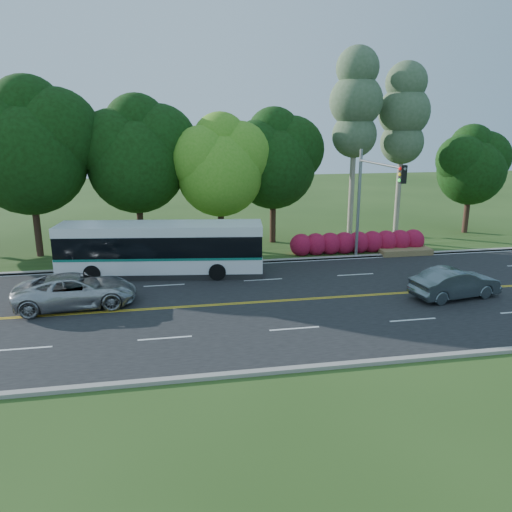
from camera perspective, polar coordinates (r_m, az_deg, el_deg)
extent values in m
plane|color=#284517|center=(25.04, 3.49, -5.11)|extent=(120.00, 120.00, 0.00)
cube|color=black|center=(25.04, 3.49, -5.09)|extent=(60.00, 14.00, 0.02)
cube|color=gray|center=(31.67, 0.42, -0.60)|extent=(60.00, 0.30, 0.15)
cube|color=gray|center=(18.73, 8.82, -12.29)|extent=(60.00, 0.30, 0.15)
cube|color=#284517|center=(33.43, -0.17, 0.20)|extent=(60.00, 4.00, 0.10)
cube|color=gold|center=(24.96, 3.54, -5.13)|extent=(57.00, 0.10, 0.00)
cube|color=gold|center=(25.11, 3.45, -5.01)|extent=(57.00, 0.10, 0.00)
cube|color=silver|center=(21.91, -25.09, -9.57)|extent=(2.20, 0.12, 0.00)
cube|color=silver|center=(21.14, -10.37, -9.22)|extent=(2.20, 0.12, 0.00)
cube|color=silver|center=(21.77, 4.41, -8.26)|extent=(2.20, 0.12, 0.00)
cube|color=silver|center=(23.70, 17.48, -6.96)|extent=(2.20, 0.12, 0.00)
cube|color=silver|center=(28.27, -21.68, -3.76)|extent=(2.20, 0.12, 0.00)
cube|color=silver|center=(27.68, -10.45, -3.31)|extent=(2.20, 0.12, 0.00)
cube|color=silver|center=(28.16, 0.81, -2.73)|extent=(2.20, 0.12, 0.00)
cube|color=silver|center=(29.68, 11.29, -2.09)|extent=(2.20, 0.12, 0.00)
cube|color=silver|center=(32.08, 20.48, -1.48)|extent=(2.20, 0.12, 0.00)
cube|color=silver|center=(31.40, 0.52, -0.84)|extent=(57.00, 0.12, 0.00)
cube|color=silver|center=(19.00, 8.51, -12.03)|extent=(57.00, 0.12, 0.00)
cylinder|color=black|center=(35.43, -23.71, 2.97)|extent=(0.44, 0.44, 3.96)
sphere|color=black|center=(34.87, -24.50, 10.21)|extent=(7.20, 7.20, 7.20)
sphere|color=black|center=(34.76, -21.99, 12.84)|extent=(5.76, 5.76, 5.76)
sphere|color=black|center=(35.00, -27.13, 12.01)|extent=(5.40, 5.40, 5.40)
sphere|color=black|center=(35.18, -24.67, 14.65)|extent=(4.68, 4.68, 4.68)
cylinder|color=black|center=(35.51, -13.07, 3.59)|extent=(0.44, 0.44, 3.60)
sphere|color=black|center=(34.96, -13.48, 10.20)|extent=(6.60, 6.60, 6.60)
sphere|color=black|center=(35.13, -11.11, 12.51)|extent=(5.28, 5.28, 5.28)
sphere|color=black|center=(34.78, -15.83, 11.94)|extent=(4.95, 4.95, 4.95)
sphere|color=black|center=(35.25, -13.53, 14.27)|extent=(4.29, 4.29, 4.29)
cylinder|color=black|center=(34.72, -4.01, 3.38)|extent=(0.44, 0.44, 3.24)
sphere|color=#428D1D|center=(34.17, -4.13, 9.39)|extent=(5.80, 5.80, 5.80)
sphere|color=#428D1D|center=(34.54, -2.03, 11.41)|extent=(4.64, 4.64, 4.64)
sphere|color=#428D1D|center=(33.78, -6.11, 11.00)|extent=(4.35, 4.35, 4.35)
sphere|color=#428D1D|center=(34.44, -4.10, 13.06)|extent=(3.77, 3.77, 3.77)
cylinder|color=black|center=(36.79, 1.93, 4.22)|extent=(0.44, 0.44, 3.42)
sphere|color=black|center=(36.27, 1.99, 10.14)|extent=(6.00, 6.00, 6.00)
sphere|color=black|center=(36.79, 4.00, 12.05)|extent=(4.80, 4.80, 4.80)
sphere|color=black|center=(35.76, 0.15, 11.76)|extent=(4.50, 4.50, 4.50)
sphere|color=black|center=(36.56, 2.04, 13.71)|extent=(3.90, 3.90, 3.90)
cylinder|color=gray|center=(38.06, 10.96, 9.17)|extent=(0.40, 0.40, 9.80)
sphere|color=#3E5736|center=(37.89, 11.17, 13.38)|extent=(3.23, 3.23, 3.23)
sphere|color=#3E5736|center=(37.90, 11.36, 16.98)|extent=(3.80, 3.80, 3.80)
sphere|color=#3E5736|center=(38.06, 11.54, 20.35)|extent=(3.04, 3.04, 3.04)
cylinder|color=gray|center=(40.15, 16.06, 8.66)|extent=(0.40, 0.40, 9.10)
sphere|color=#3E5736|center=(39.98, 16.34, 12.36)|extent=(3.23, 3.23, 3.23)
sphere|color=#3E5736|center=(39.95, 16.58, 15.52)|extent=(3.80, 3.80, 3.80)
sphere|color=#3E5736|center=(40.05, 16.81, 18.48)|extent=(3.04, 3.04, 3.04)
cylinder|color=black|center=(43.53, 22.90, 4.49)|extent=(0.44, 0.44, 3.06)
sphere|color=black|center=(43.11, 23.36, 8.86)|extent=(5.20, 5.20, 5.20)
sphere|color=black|center=(43.93, 24.58, 10.20)|extent=(4.16, 4.16, 4.16)
sphere|color=black|center=(42.31, 22.44, 10.10)|extent=(3.90, 3.90, 3.90)
sphere|color=black|center=(43.37, 23.45, 11.48)|extent=(3.38, 3.38, 3.38)
sphere|color=maroon|center=(33.16, 5.18, 1.26)|extent=(1.50, 1.50, 1.50)
sphere|color=maroon|center=(33.43, 6.84, 1.33)|extent=(1.50, 1.50, 1.50)
sphere|color=maroon|center=(33.74, 8.46, 1.39)|extent=(1.50, 1.50, 1.50)
sphere|color=maroon|center=(34.07, 10.06, 1.46)|extent=(1.50, 1.50, 1.50)
sphere|color=maroon|center=(34.42, 11.62, 1.52)|extent=(1.50, 1.50, 1.50)
sphere|color=maroon|center=(34.81, 13.15, 1.58)|extent=(1.50, 1.50, 1.50)
sphere|color=maroon|center=(35.21, 14.64, 1.64)|extent=(1.50, 1.50, 1.50)
sphere|color=maroon|center=(35.64, 16.10, 1.69)|extent=(1.50, 1.50, 1.50)
sphere|color=maroon|center=(36.09, 17.53, 1.75)|extent=(1.50, 1.50, 1.50)
cube|color=brown|center=(35.07, 16.61, 0.52)|extent=(3.50, 1.40, 0.40)
cylinder|color=gray|center=(32.89, 11.64, 5.79)|extent=(0.20, 0.20, 7.00)
cylinder|color=gray|center=(29.82, 14.08, 10.15)|extent=(0.14, 6.00, 0.14)
cube|color=black|center=(27.33, 16.45, 8.94)|extent=(0.32, 0.28, 0.95)
sphere|color=red|center=(27.23, 16.17, 9.58)|extent=(0.18, 0.18, 0.18)
sphere|color=yellow|center=(27.25, 16.12, 8.95)|extent=(0.18, 0.18, 0.18)
sphere|color=#19D833|center=(27.28, 16.08, 8.33)|extent=(0.18, 0.18, 0.18)
cube|color=white|center=(29.37, -10.71, -0.59)|extent=(11.80, 4.04, 0.96)
cube|color=black|center=(29.10, -10.81, 1.45)|extent=(11.74, 4.07, 1.20)
cube|color=white|center=(28.92, -10.89, 3.12)|extent=(11.80, 4.04, 0.54)
cube|color=#0B6856|center=(29.26, -10.75, 0.20)|extent=(11.74, 4.08, 0.13)
cube|color=black|center=(30.47, -21.58, 1.43)|extent=(0.37, 2.25, 1.64)
cube|color=#19E54C|center=(30.28, -21.73, 3.13)|extent=(0.25, 1.47, 0.21)
cube|color=black|center=(29.55, -10.65, -1.80)|extent=(11.78, 3.94, 0.34)
cylinder|color=black|center=(29.16, -18.21, -1.89)|extent=(0.99, 0.40, 0.96)
cylinder|color=black|center=(31.29, -17.10, -0.67)|extent=(0.99, 0.40, 0.96)
cylinder|color=black|center=(28.06, -4.44, -1.81)|extent=(0.99, 0.40, 0.96)
cylinder|color=black|center=(30.27, -4.30, -0.55)|extent=(0.99, 0.40, 0.96)
imported|color=#536065|center=(27.08, 21.80, -2.90)|extent=(4.80, 2.35, 1.51)
imported|color=#AFB1B3|center=(25.52, -19.88, -3.72)|extent=(5.87, 3.13, 1.57)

